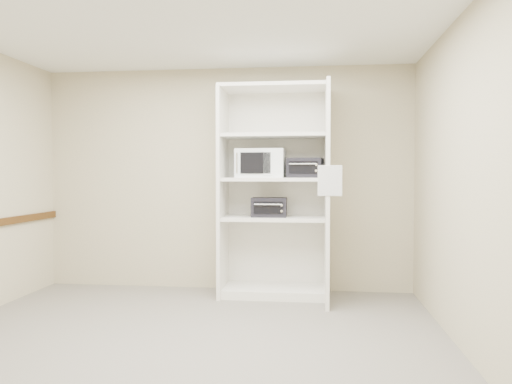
# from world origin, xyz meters

# --- Properties ---
(floor) EXTENTS (4.50, 4.00, 0.01)m
(floor) POSITION_xyz_m (0.00, 0.00, 0.00)
(floor) COLOR #6B655B
(floor) RESTS_ON ground
(ceiling) EXTENTS (4.50, 4.00, 0.01)m
(ceiling) POSITION_xyz_m (0.00, 0.00, 2.70)
(ceiling) COLOR white
(wall_back) EXTENTS (4.50, 0.02, 2.70)m
(wall_back) POSITION_xyz_m (0.00, 2.00, 1.35)
(wall_back) COLOR tan
(wall_back) RESTS_ON ground
(wall_front) EXTENTS (4.50, 0.02, 2.70)m
(wall_front) POSITION_xyz_m (0.00, -2.00, 1.35)
(wall_front) COLOR tan
(wall_front) RESTS_ON ground
(wall_right) EXTENTS (0.02, 4.00, 2.70)m
(wall_right) POSITION_xyz_m (2.25, 0.00, 1.35)
(wall_right) COLOR tan
(wall_right) RESTS_ON ground
(shelving_unit) EXTENTS (1.24, 0.92, 2.42)m
(shelving_unit) POSITION_xyz_m (0.67, 1.70, 1.13)
(shelving_unit) COLOR white
(shelving_unit) RESTS_ON floor
(microwave) EXTENTS (0.56, 0.43, 0.33)m
(microwave) POSITION_xyz_m (0.46, 1.74, 1.54)
(microwave) COLOR white
(microwave) RESTS_ON shelving_unit
(toaster_oven_upper) EXTENTS (0.43, 0.34, 0.22)m
(toaster_oven_upper) POSITION_xyz_m (0.98, 1.69, 1.48)
(toaster_oven_upper) COLOR black
(toaster_oven_upper) RESTS_ON shelving_unit
(toaster_oven_lower) EXTENTS (0.40, 0.31, 0.22)m
(toaster_oven_lower) POSITION_xyz_m (0.57, 1.68, 1.03)
(toaster_oven_lower) COLOR black
(toaster_oven_lower) RESTS_ON shelving_unit
(paper_sign) EXTENTS (0.24, 0.02, 0.31)m
(paper_sign) POSITION_xyz_m (1.24, 1.07, 1.34)
(paper_sign) COLOR white
(paper_sign) RESTS_ON shelving_unit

